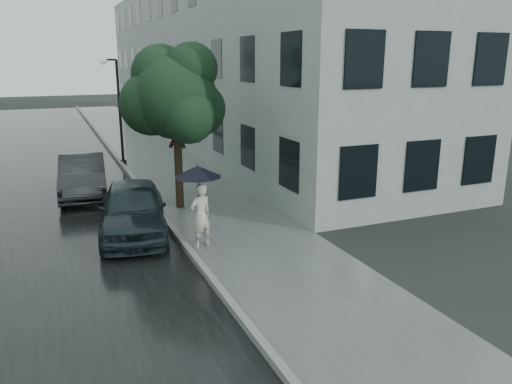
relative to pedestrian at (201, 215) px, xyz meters
name	(u,v)px	position (x,y,z in m)	size (l,w,h in m)	color
ground	(271,264)	(1.15, -1.73, -0.83)	(120.00, 120.00, 0.00)	black
sidewalk	(165,165)	(1.40, 10.27, -0.82)	(3.50, 60.00, 0.01)	slate
kerb_near	(124,167)	(-0.42, 10.27, -0.75)	(0.15, 60.00, 0.15)	slate
asphalt_road	(36,175)	(-3.92, 10.27, -0.82)	(6.85, 60.00, 0.00)	black
building_near	(220,60)	(6.63, 17.77, 3.67)	(7.02, 36.00, 9.00)	#8E9B95
pedestrian	(201,215)	(0.00, 0.00, 0.00)	(0.60, 0.39, 1.64)	#B8B5A1
umbrella	(198,172)	(-0.03, 0.01, 1.13)	(1.47, 1.47, 1.21)	black
street_tree	(175,96)	(0.38, 3.71, 2.68)	(3.30, 3.00, 5.12)	#332619
lamp_post	(116,104)	(-0.46, 11.14, 1.87)	(0.85, 0.33, 4.68)	black
car_near	(133,209)	(-1.41, 1.57, -0.10)	(1.70, 4.22, 1.44)	black
car_far	(83,175)	(-2.35, 6.35, -0.12)	(1.49, 4.27, 1.41)	#26282B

